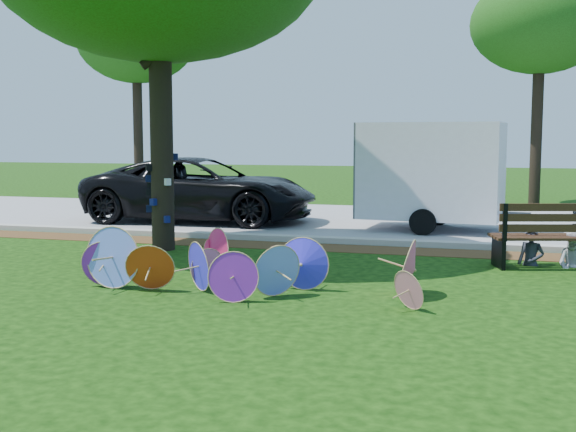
# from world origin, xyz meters

# --- Properties ---
(ground) EXTENTS (90.00, 90.00, 0.00)m
(ground) POSITION_xyz_m (0.00, 0.00, 0.00)
(ground) COLOR black
(ground) RESTS_ON ground
(mulch_strip) EXTENTS (90.00, 1.00, 0.01)m
(mulch_strip) POSITION_xyz_m (0.00, 4.50, 0.01)
(mulch_strip) COLOR #472D16
(mulch_strip) RESTS_ON ground
(curb) EXTENTS (90.00, 0.30, 0.12)m
(curb) POSITION_xyz_m (0.00, 5.20, 0.06)
(curb) COLOR #B7B5AD
(curb) RESTS_ON ground
(street) EXTENTS (90.00, 8.00, 0.01)m
(street) POSITION_xyz_m (0.00, 9.35, 0.01)
(street) COLOR gray
(street) RESTS_ON ground
(parasol_pile) EXTENTS (5.14, 2.32, 0.93)m
(parasol_pile) POSITION_xyz_m (0.11, 0.29, 0.37)
(parasol_pile) COLOR #FF5585
(parasol_pile) RESTS_ON ground
(black_van) EXTENTS (6.10, 3.04, 1.66)m
(black_van) POSITION_xyz_m (-3.56, 8.02, 0.83)
(black_van) COLOR black
(black_van) RESTS_ON ground
(cargo_trailer) EXTENTS (3.36, 2.32, 2.82)m
(cargo_trailer) POSITION_xyz_m (2.35, 7.88, 1.41)
(cargo_trailer) COLOR white
(cargo_trailer) RESTS_ON ground
(park_bench) EXTENTS (2.24, 1.33, 1.10)m
(park_bench) POSITION_xyz_m (4.75, 3.50, 0.55)
(park_bench) COLOR black
(park_bench) RESTS_ON ground
(person_left) EXTENTS (0.53, 0.44, 1.25)m
(person_left) POSITION_xyz_m (4.40, 3.55, 0.63)
(person_left) COLOR #323745
(person_left) RESTS_ON ground
(person_right) EXTENTS (0.71, 0.64, 1.20)m
(person_right) POSITION_xyz_m (5.10, 3.55, 0.60)
(person_right) COLOR silver
(person_right) RESTS_ON ground
(bg_trees) EXTENTS (24.84, 5.19, 7.40)m
(bg_trees) POSITION_xyz_m (2.35, 15.19, 5.77)
(bg_trees) COLOR black
(bg_trees) RESTS_ON ground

